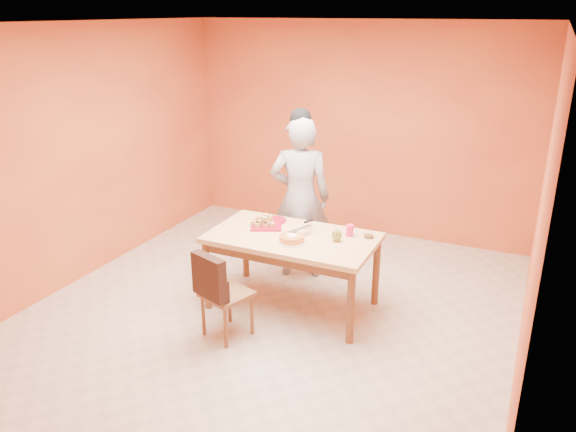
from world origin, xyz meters
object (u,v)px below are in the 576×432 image
at_px(person, 300,198).
at_px(magenta_glass, 350,230).
at_px(sponge_cake, 292,238).
at_px(egg_ornament, 337,235).
at_px(checker_tin, 369,236).
at_px(dining_table, 292,245).
at_px(dining_chair, 226,292).
at_px(pastry_platter, 266,225).
at_px(red_dinner_plate, 274,220).

bearing_deg(person, magenta_glass, 125.43).
height_order(sponge_cake, egg_ornament, egg_ornament).
bearing_deg(egg_ornament, checker_tin, 36.30).
xyz_separation_m(dining_table, sponge_cake, (0.06, -0.15, 0.13)).
distance_m(dining_chair, person, 1.53).
distance_m(person, pastry_platter, 0.62).
bearing_deg(magenta_glass, pastry_platter, -172.14).
distance_m(pastry_platter, sponge_cake, 0.48).
bearing_deg(egg_ornament, dining_table, -178.20).
distance_m(person, egg_ornament, 0.94).
xyz_separation_m(person, checker_tin, (0.91, -0.45, -0.12)).
distance_m(red_dinner_plate, egg_ornament, 0.81).
bearing_deg(magenta_glass, sponge_cake, -138.84).
bearing_deg(magenta_glass, dining_table, -154.96).
height_order(pastry_platter, sponge_cake, sponge_cake).
bearing_deg(egg_ornament, magenta_glass, 66.07).
height_order(person, checker_tin, person).
bearing_deg(checker_tin, pastry_platter, -171.97).
distance_m(magenta_glass, checker_tin, 0.19).
relative_size(person, checker_tin, 19.50).
distance_m(red_dinner_plate, checker_tin, 1.02).
bearing_deg(red_dinner_plate, checker_tin, -1.05).
bearing_deg(red_dinner_plate, magenta_glass, -3.21).
xyz_separation_m(sponge_cake, checker_tin, (0.62, 0.41, -0.03)).
height_order(dining_table, sponge_cake, sponge_cake).
height_order(pastry_platter, magenta_glass, magenta_glass).
xyz_separation_m(dining_table, pastry_platter, (-0.34, 0.12, 0.10)).
bearing_deg(dining_table, checker_tin, 21.01).
height_order(dining_chair, sponge_cake, dining_chair).
relative_size(dining_table, person, 0.90).
height_order(pastry_platter, red_dinner_plate, pastry_platter).
bearing_deg(person, egg_ornament, 113.76).
bearing_deg(pastry_platter, egg_ornament, -5.12).
height_order(magenta_glass, checker_tin, magenta_glass).
distance_m(dining_table, pastry_platter, 0.37).
distance_m(dining_chair, egg_ornament, 1.16).
xyz_separation_m(dining_table, egg_ornament, (0.43, 0.05, 0.16)).
bearing_deg(dining_table, egg_ornament, 6.37).
relative_size(person, red_dinner_plate, 6.97).
relative_size(red_dinner_plate, magenta_glass, 2.38).
bearing_deg(dining_table, magenta_glass, 25.04).
distance_m(person, magenta_glass, 0.88).
xyz_separation_m(dining_table, red_dinner_plate, (-0.34, 0.28, 0.10)).
xyz_separation_m(dining_table, dining_chair, (-0.31, -0.75, -0.23)).
bearing_deg(red_dinner_plate, person, 76.53).
bearing_deg(red_dinner_plate, dining_table, -39.87).
relative_size(person, magenta_glass, 16.56).
bearing_deg(red_dinner_plate, pastry_platter, -90.91).
height_order(person, sponge_cake, person).
height_order(pastry_platter, checker_tin, checker_tin).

